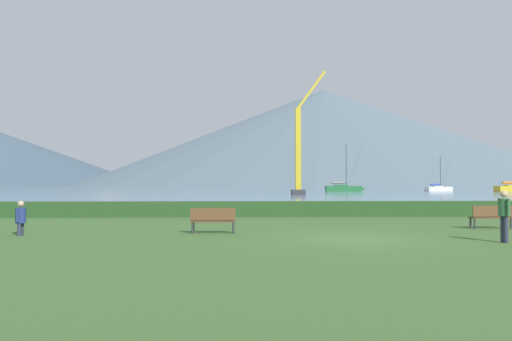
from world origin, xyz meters
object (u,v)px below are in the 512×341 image
at_px(park_bench_under_tree, 491,216).
at_px(person_seated_viewer, 21,216).
at_px(park_bench_near_path, 213,219).
at_px(sailboat_slip_1, 344,188).
at_px(sailboat_slip_2, 439,188).
at_px(dock_crane, 299,156).
at_px(person_standing_walker, 504,212).

xyz_separation_m(park_bench_under_tree, person_seated_viewer, (-18.34, -1.97, 0.15)).
bearing_deg(park_bench_near_path, sailboat_slip_1, 75.16).
bearing_deg(sailboat_slip_1, park_bench_near_path, -102.90).
bearing_deg(sailboat_slip_1, sailboat_slip_2, 14.50).
height_order(park_bench_under_tree, dock_crane, dock_crane).
bearing_deg(person_standing_walker, park_bench_under_tree, 64.59).
relative_size(sailboat_slip_1, dock_crane, 0.53).
relative_size(sailboat_slip_1, person_seated_viewer, 7.95).
bearing_deg(person_seated_viewer, dock_crane, 78.14).
height_order(sailboat_slip_1, park_bench_near_path, sailboat_slip_1).
relative_size(sailboat_slip_2, park_bench_under_tree, 4.47).
distance_m(park_bench_under_tree, dock_crane, 53.14).
bearing_deg(person_seated_viewer, park_bench_near_path, 9.46).
bearing_deg(dock_crane, sailboat_slip_2, 43.35).
xyz_separation_m(park_bench_near_path, person_standing_walker, (9.40, -3.14, 0.44)).
relative_size(park_bench_near_path, person_seated_viewer, 1.35).
bearing_deg(park_bench_near_path, person_standing_walker, -17.69).
bearing_deg(park_bench_near_path, dock_crane, 80.20).
bearing_deg(sailboat_slip_2, park_bench_near_path, -126.56).
xyz_separation_m(park_bench_under_tree, person_standing_walker, (-2.05, -4.62, 0.44)).
height_order(sailboat_slip_2, park_bench_under_tree, sailboat_slip_2).
distance_m(sailboat_slip_2, person_seated_viewer, 102.59).
distance_m(park_bench_under_tree, person_standing_walker, 5.07).
distance_m(person_standing_walker, dock_crane, 57.69).
relative_size(sailboat_slip_2, person_seated_viewer, 6.20).
bearing_deg(dock_crane, sailboat_slip_1, 65.51).
xyz_separation_m(park_bench_near_path, park_bench_under_tree, (11.45, 1.48, 0.00)).
relative_size(person_standing_walker, dock_crane, 0.09).
bearing_deg(person_seated_viewer, park_bench_under_tree, 11.55).
distance_m(park_bench_under_tree, person_seated_viewer, 18.44).
xyz_separation_m(person_seated_viewer, dock_crane, (17.06, 54.82, 5.18)).
bearing_deg(sailboat_slip_2, park_bench_under_tree, -120.69).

